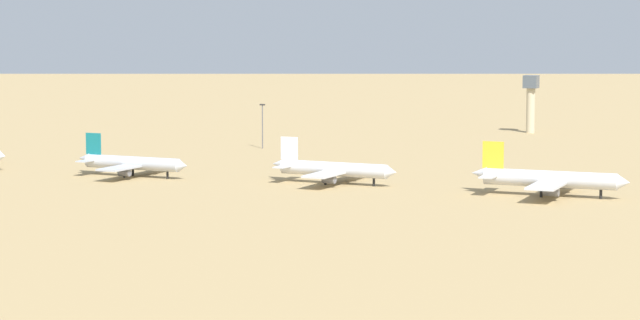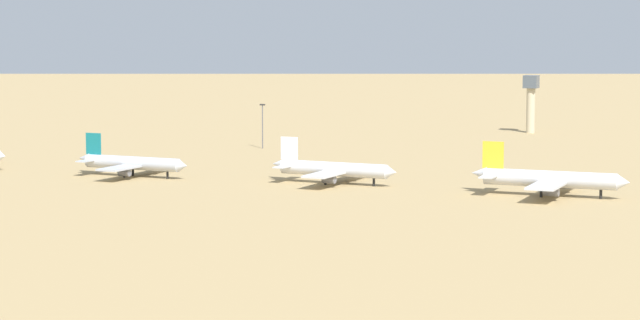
{
  "view_description": "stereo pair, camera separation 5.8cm",
  "coord_description": "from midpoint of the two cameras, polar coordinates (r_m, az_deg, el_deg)",
  "views": [
    {
      "loc": [
        126.92,
        -320.26,
        43.44
      ],
      "look_at": [
        -2.49,
        0.15,
        6.0
      ],
      "focal_mm": 75.02,
      "sensor_mm": 36.0,
      "label": 1
    },
    {
      "loc": [
        126.98,
        -320.24,
        43.44
      ],
      "look_at": [
        -2.49,
        0.15,
        6.0
      ],
      "focal_mm": 75.02,
      "sensor_mm": 36.0,
      "label": 2
    }
  ],
  "objects": [
    {
      "name": "parked_jet_white_4",
      "position": [
        345.75,
        0.54,
        -0.39
      ],
      "size": [
        35.57,
        29.93,
        11.75
      ],
      "rotation": [
        0.0,
        0.0,
        -0.06
      ],
      "color": "silver",
      "rests_on": "ground"
    },
    {
      "name": "parked_jet_teal_3",
      "position": [
        364.55,
        -8.05,
        -0.13
      ],
      "size": [
        34.62,
        29.11,
        11.44
      ],
      "rotation": [
        0.0,
        0.0,
        -0.05
      ],
      "color": "silver",
      "rests_on": "ground"
    },
    {
      "name": "control_tower",
      "position": [
        502.16,
        8.98,
        2.62
      ],
      "size": [
        5.2,
        5.2,
        21.38
      ],
      "color": "#C6B793",
      "rests_on": "ground"
    },
    {
      "name": "light_pole_mid",
      "position": [
        437.91,
        -2.47,
        1.6
      ],
      "size": [
        1.8,
        0.5,
        14.66
      ],
      "color": "#59595E",
      "rests_on": "ground"
    },
    {
      "name": "parked_jet_yellow_5",
      "position": [
        326.53,
        9.71,
        -0.81
      ],
      "size": [
        38.69,
        32.35,
        12.82
      ],
      "rotation": [
        0.0,
        0.0,
        -0.01
      ],
      "color": "silver",
      "rests_on": "ground"
    },
    {
      "name": "ground",
      "position": [
        347.22,
        0.37,
        -1.0
      ],
      "size": [
        4000.0,
        4000.0,
        0.0
      ],
      "primitive_type": "plane",
      "color": "tan"
    },
    {
      "name": "ridge_west",
      "position": [
        1333.16,
        7.27,
        6.05
      ],
      "size": [
        264.66,
        204.42,
        82.87
      ],
      "primitive_type": "pyramid",
      "rotation": [
        0.0,
        0.0,
        0.07
      ],
      "color": "slate",
      "rests_on": "ground"
    }
  ]
}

